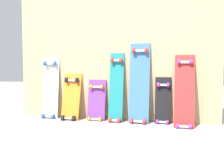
# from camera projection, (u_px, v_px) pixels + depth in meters

# --- Properties ---
(ground_plane) EXTENTS (12.00, 12.00, 0.00)m
(ground_plane) POSITION_uv_depth(u_px,v_px,m) (113.00, 121.00, 3.32)
(ground_plane) COLOR #B2AAA0
(plywood_wall_panel) EXTENTS (2.45, 0.04, 1.59)m
(plywood_wall_panel) POSITION_uv_depth(u_px,v_px,m) (115.00, 54.00, 3.33)
(plywood_wall_panel) COLOR tan
(plywood_wall_panel) RESTS_ON ground
(skateboard_white) EXTENTS (0.21, 0.16, 0.83)m
(skateboard_white) POSITION_uv_depth(u_px,v_px,m) (50.00, 90.00, 3.48)
(skateboard_white) COLOR silver
(skateboard_white) RESTS_ON ground
(skateboard_orange) EXTENTS (0.22, 0.23, 0.62)m
(skateboard_orange) POSITION_uv_depth(u_px,v_px,m) (71.00, 99.00, 3.38)
(skateboard_orange) COLOR orange
(skateboard_orange) RESTS_ON ground
(skateboard_purple) EXTENTS (0.22, 0.16, 0.56)m
(skateboard_purple) POSITION_uv_depth(u_px,v_px,m) (96.00, 103.00, 3.34)
(skateboard_purple) COLOR #6B338C
(skateboard_purple) RESTS_ON ground
(skateboard_teal) EXTENTS (0.17, 0.20, 0.87)m
(skateboard_teal) POSITION_uv_depth(u_px,v_px,m) (116.00, 90.00, 3.25)
(skateboard_teal) COLOR #197A7F
(skateboard_teal) RESTS_ON ground
(skateboard_blue) EXTENTS (0.23, 0.21, 0.98)m
(skateboard_blue) POSITION_uv_depth(u_px,v_px,m) (139.00, 86.00, 3.18)
(skateboard_blue) COLOR #386BAD
(skateboard_blue) RESTS_ON ground
(skateboard_black) EXTENTS (0.18, 0.14, 0.60)m
(skateboard_black) POSITION_uv_depth(u_px,v_px,m) (163.00, 103.00, 3.15)
(skateboard_black) COLOR black
(skateboard_black) RESTS_ON ground
(skateboard_red) EXTENTS (0.21, 0.31, 0.85)m
(skateboard_red) POSITION_uv_depth(u_px,v_px,m) (184.00, 94.00, 3.00)
(skateboard_red) COLOR #B22626
(skateboard_red) RESTS_ON ground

